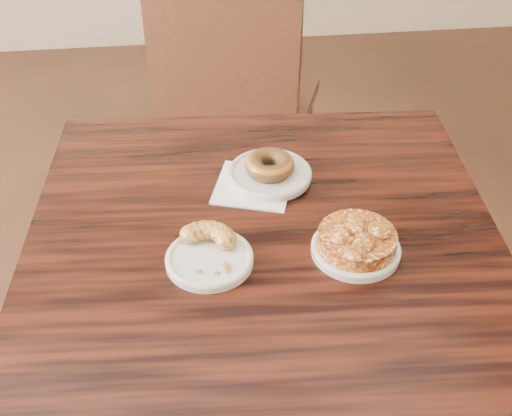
{
  "coord_description": "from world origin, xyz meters",
  "views": [
    {
      "loc": [
        0.15,
        -0.82,
        1.5
      ],
      "look_at": [
        0.25,
        0.03,
        0.8
      ],
      "focal_mm": 45.0,
      "sensor_mm": 36.0,
      "label": 1
    }
  ],
  "objects": [
    {
      "name": "napkin",
      "position": [
        0.26,
        0.16,
        0.75
      ],
      "size": [
        0.18,
        0.18,
        0.0
      ],
      "primitive_type": "cube",
      "rotation": [
        0.0,
        0.0,
        -0.3
      ],
      "color": "white",
      "rests_on": "cafe_table"
    },
    {
      "name": "cafe_table",
      "position": [
        0.26,
        0.01,
        0.38
      ],
      "size": [
        0.89,
        0.89,
        0.75
      ],
      "primitive_type": "cube",
      "rotation": [
        0.0,
        0.0,
        -0.06
      ],
      "color": "black",
      "rests_on": "floor"
    },
    {
      "name": "chair_far",
      "position": [
        0.32,
        0.99,
        0.45
      ],
      "size": [
        0.61,
        0.61,
        0.9
      ],
      "primitive_type": null,
      "rotation": [
        0.0,
        0.0,
        2.79
      ],
      "color": "black",
      "rests_on": "floor"
    },
    {
      "name": "plate_donut",
      "position": [
        0.3,
        0.19,
        0.76
      ],
      "size": [
        0.16,
        0.16,
        0.01
      ],
      "primitive_type": "cylinder",
      "color": "silver",
      "rests_on": "napkin"
    },
    {
      "name": "glazed_donut",
      "position": [
        0.3,
        0.19,
        0.78
      ],
      "size": [
        0.1,
        0.1,
        0.03
      ],
      "primitive_type": "torus",
      "color": "#9B5316",
      "rests_on": "plate_donut"
    },
    {
      "name": "cruller_fragment",
      "position": [
        0.16,
        -0.04,
        0.78
      ],
      "size": [
        0.12,
        0.12,
        0.03
      ],
      "primitive_type": null,
      "color": "brown",
      "rests_on": "plate_cruller"
    },
    {
      "name": "apple_fritter",
      "position": [
        0.41,
        -0.04,
        0.78
      ],
      "size": [
        0.18,
        0.18,
        0.04
      ],
      "primitive_type": null,
      "color": "#4D1908",
      "rests_on": "plate_fritter"
    },
    {
      "name": "plate_cruller",
      "position": [
        0.16,
        -0.04,
        0.76
      ],
      "size": [
        0.15,
        0.15,
        0.01
      ],
      "primitive_type": "cylinder",
      "color": "white",
      "rests_on": "cafe_table"
    },
    {
      "name": "plate_fritter",
      "position": [
        0.41,
        -0.04,
        0.76
      ],
      "size": [
        0.15,
        0.15,
        0.01
      ],
      "primitive_type": "cylinder",
      "color": "silver",
      "rests_on": "cafe_table"
    }
  ]
}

